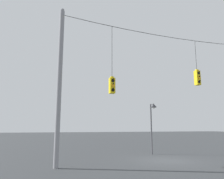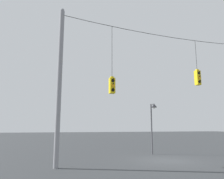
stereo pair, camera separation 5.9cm
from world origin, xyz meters
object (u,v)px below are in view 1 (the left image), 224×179
object	(u,v)px
utility_pole_left	(59,84)
street_lamp	(153,116)
traffic_light_near_right_pole	(197,77)
traffic_light_over_intersection	(112,85)

from	to	relation	value
utility_pole_left	street_lamp	world-z (taller)	utility_pole_left
traffic_light_near_right_pole	traffic_light_over_intersection	bearing A→B (deg)	-179.99
utility_pole_left	traffic_light_over_intersection	world-z (taller)	utility_pole_left
traffic_light_over_intersection	utility_pole_left	bearing A→B (deg)	179.85
traffic_light_near_right_pole	street_lamp	distance (m)	4.84
traffic_light_over_intersection	traffic_light_near_right_pole	xyz separation A→B (m)	(6.83, 0.00, 1.04)
utility_pole_left	traffic_light_near_right_pole	bearing A→B (deg)	-0.04
utility_pole_left	traffic_light_near_right_pole	world-z (taller)	utility_pole_left
utility_pole_left	street_lamp	bearing A→B (deg)	23.33
utility_pole_left	traffic_light_over_intersection	distance (m)	3.29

